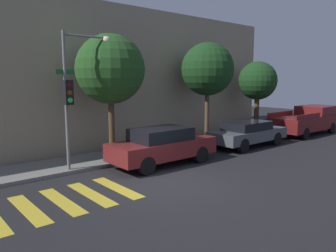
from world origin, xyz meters
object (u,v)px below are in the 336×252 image
object	(u,v)px
traffic_light_pole	(77,81)
pickup_truck	(307,120)
sedan_middle	(248,133)
tree_midblock	(208,69)
sedan_near_corner	(163,145)
tree_near_corner	(110,70)
tree_far_end	(258,81)

from	to	relation	value
traffic_light_pole	pickup_truck	size ratio (longest dim) A/B	0.92
sedan_middle	pickup_truck	size ratio (longest dim) A/B	0.82
traffic_light_pole	tree_midblock	xyz separation A→B (m)	(7.88, 0.75, 0.61)
sedan_near_corner	tree_near_corner	xyz separation A→B (m)	(-1.19, 2.02, 3.11)
sedan_middle	tree_near_corner	world-z (taller)	tree_near_corner
traffic_light_pole	sedan_near_corner	distance (m)	4.23
sedan_middle	tree_far_end	xyz separation A→B (m)	(3.65, 2.02, 2.68)
sedan_near_corner	tree_far_end	world-z (taller)	tree_far_end
tree_near_corner	tree_midblock	xyz separation A→B (m)	(6.01, 0.00, 0.12)
traffic_light_pole	pickup_truck	xyz separation A→B (m)	(15.28, -1.27, -2.53)
tree_near_corner	sedan_near_corner	bearing A→B (deg)	-59.43
tree_near_corner	pickup_truck	bearing A→B (deg)	-8.57
sedan_near_corner	tree_far_end	bearing A→B (deg)	12.05
sedan_near_corner	pickup_truck	size ratio (longest dim) A/B	0.81
sedan_near_corner	pickup_truck	bearing A→B (deg)	-0.00
tree_midblock	traffic_light_pole	bearing A→B (deg)	-174.56
tree_near_corner	traffic_light_pole	bearing A→B (deg)	-158.14
sedan_near_corner	tree_midblock	size ratio (longest dim) A/B	0.84
sedan_near_corner	tree_near_corner	world-z (taller)	tree_near_corner
sedan_near_corner	pickup_truck	xyz separation A→B (m)	(12.22, -0.00, 0.09)
traffic_light_pole	tree_midblock	size ratio (longest dim) A/B	0.96
tree_far_end	sedan_middle	bearing A→B (deg)	-151.04
tree_midblock	sedan_middle	bearing A→B (deg)	-63.70
pickup_truck	tree_near_corner	distance (m)	13.89
sedan_near_corner	sedan_middle	distance (m)	5.82
tree_near_corner	tree_far_end	world-z (taller)	tree_near_corner
tree_midblock	tree_far_end	bearing A→B (deg)	0.00
traffic_light_pole	sedan_middle	world-z (taller)	traffic_light_pole
sedan_near_corner	tree_near_corner	bearing A→B (deg)	120.57
sedan_near_corner	tree_far_end	distance (m)	10.02
traffic_light_pole	sedan_near_corner	size ratio (longest dim) A/B	1.14
sedan_near_corner	tree_midblock	distance (m)	6.15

